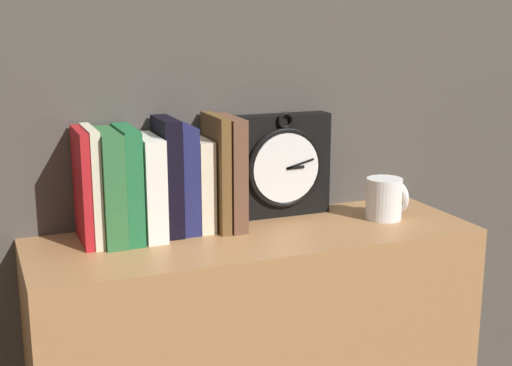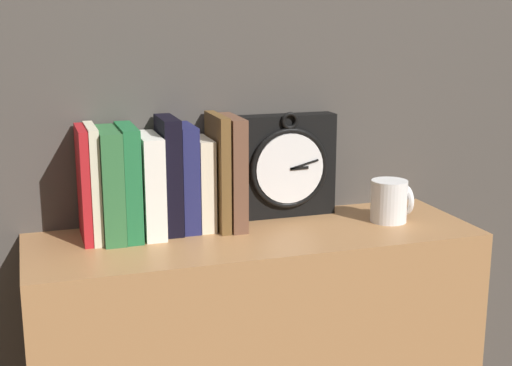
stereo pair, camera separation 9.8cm
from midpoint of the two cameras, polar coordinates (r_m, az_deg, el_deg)
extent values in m
cube|color=#47423D|center=(1.57, -0.23, 10.67)|extent=(6.00, 0.05, 2.60)
cube|color=black|center=(1.59, 4.07, 1.39)|extent=(0.23, 0.05, 0.23)
torus|color=black|center=(1.56, 4.49, 1.17)|extent=(0.18, 0.01, 0.18)
cylinder|color=silver|center=(1.56, 4.53, 1.15)|extent=(0.15, 0.01, 0.15)
cube|color=black|center=(1.56, 5.30, 1.18)|extent=(0.04, 0.00, 0.01)
cube|color=black|center=(1.56, 5.70, 1.48)|extent=(0.07, 0.00, 0.02)
torus|color=black|center=(1.54, 4.56, 4.97)|extent=(0.04, 0.01, 0.04)
cube|color=#AF1A1F|center=(1.44, -11.74, -0.10)|extent=(0.02, 0.13, 0.23)
cube|color=beige|center=(1.44, -11.01, 0.00)|extent=(0.02, 0.14, 0.23)
cube|color=#2E6937|center=(1.44, -9.74, -0.11)|extent=(0.04, 0.15, 0.22)
cube|color=#1E6938|center=(1.45, -8.25, 0.10)|extent=(0.03, 0.15, 0.23)
cube|color=white|center=(1.46, -6.59, -0.17)|extent=(0.04, 0.14, 0.21)
cube|color=black|center=(1.47, -5.10, 0.65)|extent=(0.03, 0.12, 0.24)
cube|color=#1E2050|center=(1.48, -3.75, 0.43)|extent=(0.03, 0.12, 0.22)
cube|color=beige|center=(1.50, -2.44, -0.02)|extent=(0.03, 0.12, 0.19)
cube|color=brown|center=(1.49, -1.20, 0.90)|extent=(0.02, 0.14, 0.24)
cube|color=brown|center=(1.50, -0.09, 0.88)|extent=(0.03, 0.14, 0.24)
cylinder|color=white|center=(1.59, 12.25, -1.39)|extent=(0.08, 0.08, 0.09)
torus|color=white|center=(1.61, 13.47, -1.27)|extent=(0.01, 0.07, 0.07)
camera|label=1|loc=(0.05, -88.05, 0.46)|focal=50.00mm
camera|label=2|loc=(0.05, 91.95, -0.46)|focal=50.00mm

